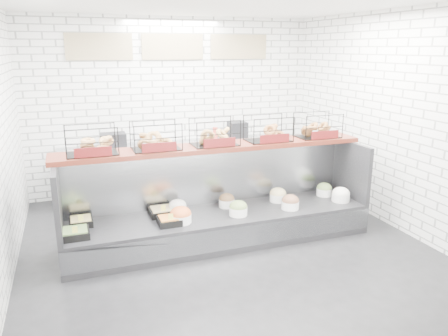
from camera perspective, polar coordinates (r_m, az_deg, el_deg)
name	(u,v)px	position (r m, az deg, el deg)	size (l,w,h in m)	color
ground	(228,250)	(5.65, 0.55, -10.64)	(5.50, 5.50, 0.00)	black
room_shell	(212,82)	(5.66, -1.55, 11.13)	(5.02, 5.51, 3.01)	white
display_case	(220,216)	(5.81, -0.55, -6.33)	(4.00, 0.90, 1.20)	black
bagel_shelf	(214,136)	(5.67, -1.26, 4.19)	(4.10, 0.50, 0.40)	#45160E
prep_counter	(180,167)	(7.67, -5.77, 0.13)	(4.00, 0.60, 1.20)	#93969B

